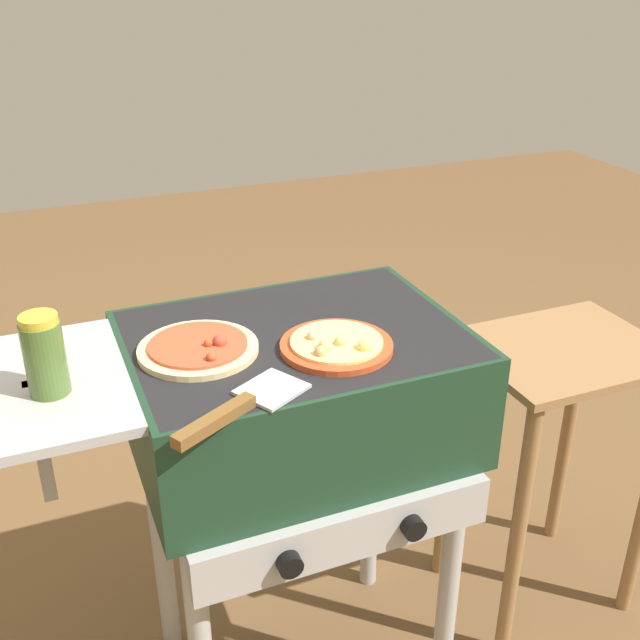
{
  "coord_description": "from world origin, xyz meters",
  "views": [
    {
      "loc": [
        -0.45,
        -1.21,
        1.56
      ],
      "look_at": [
        0.05,
        0.0,
        0.92
      ],
      "focal_mm": 42.9,
      "sensor_mm": 36.0,
      "label": 1
    }
  ],
  "objects_px": {
    "spatula": "(239,407)",
    "grill": "(291,401)",
    "pizza_cheese": "(336,345)",
    "sauce_jar": "(45,355)",
    "prep_table": "(554,423)",
    "pizza_pepperoni": "(199,348)"
  },
  "relations": [
    {
      "from": "grill",
      "to": "pizza_cheese",
      "type": "relative_size",
      "value": 4.63
    },
    {
      "from": "spatula",
      "to": "pizza_cheese",
      "type": "bearing_deg",
      "value": 30.04
    },
    {
      "from": "grill",
      "to": "pizza_cheese",
      "type": "bearing_deg",
      "value": -54.1
    },
    {
      "from": "grill",
      "to": "spatula",
      "type": "bearing_deg",
      "value": -127.55
    },
    {
      "from": "pizza_pepperoni",
      "to": "sauce_jar",
      "type": "relative_size",
      "value": 1.56
    },
    {
      "from": "prep_table",
      "to": "sauce_jar",
      "type": "bearing_deg",
      "value": -177.79
    },
    {
      "from": "sauce_jar",
      "to": "spatula",
      "type": "height_order",
      "value": "sauce_jar"
    },
    {
      "from": "pizza_cheese",
      "to": "spatula",
      "type": "distance_m",
      "value": 0.26
    },
    {
      "from": "sauce_jar",
      "to": "prep_table",
      "type": "distance_m",
      "value": 1.19
    },
    {
      "from": "grill",
      "to": "sauce_jar",
      "type": "xyz_separation_m",
      "value": [
        -0.43,
        -0.04,
        0.21
      ]
    },
    {
      "from": "sauce_jar",
      "to": "spatula",
      "type": "xyz_separation_m",
      "value": [
        0.27,
        -0.17,
        -0.06
      ]
    },
    {
      "from": "pizza_cheese",
      "to": "sauce_jar",
      "type": "xyz_separation_m",
      "value": [
        -0.49,
        0.04,
        0.06
      ]
    },
    {
      "from": "grill",
      "to": "prep_table",
      "type": "bearing_deg",
      "value": 0.37
    },
    {
      "from": "pizza_cheese",
      "to": "grill",
      "type": "bearing_deg",
      "value": 125.9
    },
    {
      "from": "pizza_pepperoni",
      "to": "spatula",
      "type": "relative_size",
      "value": 0.86
    },
    {
      "from": "spatula",
      "to": "prep_table",
      "type": "bearing_deg",
      "value": 14.53
    },
    {
      "from": "pizza_pepperoni",
      "to": "spatula",
      "type": "xyz_separation_m",
      "value": [
        0.01,
        -0.22,
        -0.0
      ]
    },
    {
      "from": "pizza_cheese",
      "to": "sauce_jar",
      "type": "height_order",
      "value": "sauce_jar"
    },
    {
      "from": "pizza_cheese",
      "to": "spatula",
      "type": "relative_size",
      "value": 0.81
    },
    {
      "from": "pizza_pepperoni",
      "to": "prep_table",
      "type": "height_order",
      "value": "pizza_pepperoni"
    },
    {
      "from": "spatula",
      "to": "grill",
      "type": "bearing_deg",
      "value": 52.45
    },
    {
      "from": "pizza_cheese",
      "to": "sauce_jar",
      "type": "distance_m",
      "value": 0.5
    }
  ]
}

